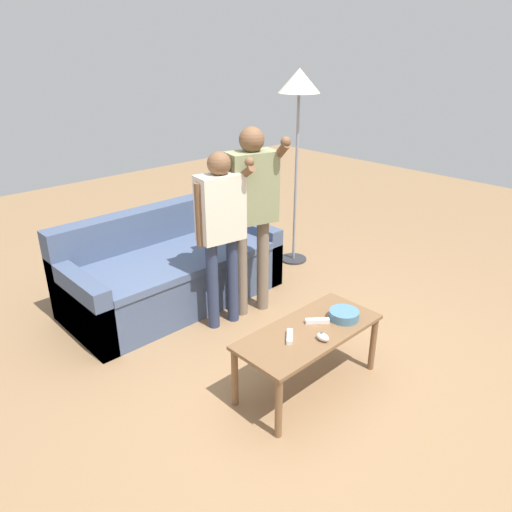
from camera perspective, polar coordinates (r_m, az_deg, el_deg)
The scene contains 10 objects.
ground_plane at distance 3.57m, azimuth 5.25°, elevation -12.98°, with size 12.00×12.00×0.00m, color #93704C.
couch at distance 4.36m, azimuth -10.05°, elevation -1.70°, with size 1.87×0.90×0.79m.
coffee_table at distance 3.19m, azimuth 6.27°, elevation -9.63°, with size 1.01×0.45×0.44m.
snack_bowl at distance 3.30m, azimuth 10.38°, elevation -6.87°, with size 0.20×0.20×0.06m, color teal.
game_remote_nunchuk at distance 3.05m, azimuth 7.93°, elevation -9.50°, with size 0.06×0.09×0.05m.
floor_lamp at distance 4.77m, azimuth 5.12°, elevation 18.72°, with size 0.40×0.40×1.94m.
player_right at distance 3.83m, azimuth -0.47°, elevation 6.47°, with size 0.45×0.41×1.57m.
player_center at distance 3.67m, azimuth -4.18°, elevation 4.16°, with size 0.42×0.33×1.43m.
game_remote_wand_near at distance 3.05m, azimuth 4.01°, elevation -9.52°, with size 0.13×0.12×0.03m.
game_remote_wand_far at distance 3.23m, azimuth 7.29°, elevation -7.65°, with size 0.15×0.13×0.03m.
Camera 1 is at (-2.18, -1.85, 2.13)m, focal length 33.72 mm.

